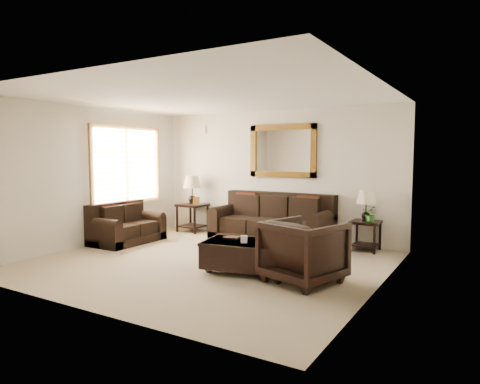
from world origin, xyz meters
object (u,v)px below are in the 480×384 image
Objects in this scene: sofa at (272,225)px; end_table_left at (192,195)px; coffee_table at (251,254)px; armchair at (304,248)px; end_table_right at (366,211)px; loveseat at (125,228)px.

sofa is 1.86× the size of end_table_left.
coffee_table is 1.56× the size of armchair.
armchair is (-0.22, -2.43, -0.25)m from end_table_right.
armchair is at bearing -32.57° from end_table_left.
armchair is (1.60, -2.25, 0.13)m from sofa.
end_table_right reaches higher than loveseat.
coffee_table is at bearing -101.54° from loveseat.
armchair is at bearing -54.47° from sofa.
coffee_table is at bearing -114.16° from end_table_right.
sofa is at bearing -58.71° from loveseat.
coffee_table is at bearing 15.53° from armchair.
end_table_right reaches higher than sofa.
loveseat is 1.27× the size of end_table_right.
end_table_left is at bearing 176.26° from sofa.
end_table_left is 4.45m from armchair.
end_table_right is 2.67m from coffee_table.
end_table_left reaches higher than coffee_table.
coffee_table is 0.88m from armchair.
sofa is at bearing -174.37° from end_table_right.
sofa is at bearing -37.20° from armchair.
loveseat is 1.10× the size of end_table_left.
end_table_left is 3.96m from end_table_right.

